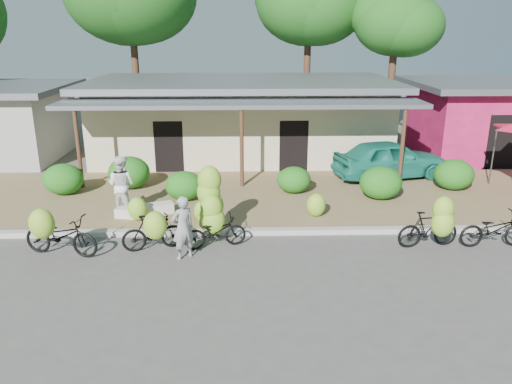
# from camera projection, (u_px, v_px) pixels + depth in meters

# --- Properties ---
(ground) EXTENTS (100.00, 100.00, 0.00)m
(ground) POSITION_uv_depth(u_px,v_px,m) (242.00, 267.00, 11.90)
(ground) COLOR #4D4A47
(ground) RESTS_ON ground
(sidewalk) EXTENTS (60.00, 6.00, 0.12)m
(sidewalk) POSITION_uv_depth(u_px,v_px,m) (242.00, 197.00, 16.63)
(sidewalk) COLOR olive
(sidewalk) RESTS_ON ground
(curb) EXTENTS (60.00, 0.25, 0.15)m
(curb) POSITION_uv_depth(u_px,v_px,m) (242.00, 232.00, 13.77)
(curb) COLOR #A8A399
(curb) RESTS_ON ground
(shop_main) EXTENTS (13.00, 8.50, 3.35)m
(shop_main) POSITION_uv_depth(u_px,v_px,m) (242.00, 118.00, 21.74)
(shop_main) COLOR beige
(shop_main) RESTS_ON ground
(shop_pink) EXTENTS (6.00, 6.00, 3.25)m
(shop_pink) POSITION_uv_depth(u_px,v_px,m) (478.00, 118.00, 22.09)
(shop_pink) COLOR #CB1F5D
(shop_pink) RESTS_ON ground
(tree_center_right) EXTENTS (5.53, 5.44, 8.88)m
(tree_center_right) POSITION_uv_depth(u_px,v_px,m) (305.00, 0.00, 25.65)
(tree_center_right) COLOR #4D351F
(tree_center_right) RESTS_ON ground
(tree_near_right) EXTENTS (4.25, 4.05, 7.41)m
(tree_near_right) POSITION_uv_depth(u_px,v_px,m) (392.00, 20.00, 24.16)
(tree_near_right) COLOR #4D351F
(tree_near_right) RESTS_ON ground
(hedge_0) EXTENTS (1.33, 1.20, 1.04)m
(hedge_0) POSITION_uv_depth(u_px,v_px,m) (63.00, 179.00, 16.64)
(hedge_0) COLOR #1A5E15
(hedge_0) RESTS_ON sidewalk
(hedge_1) EXTENTS (1.43, 1.29, 1.12)m
(hedge_1) POSITION_uv_depth(u_px,v_px,m) (129.00, 172.00, 17.27)
(hedge_1) COLOR #1A5E15
(hedge_1) RESTS_ON sidewalk
(hedge_2) EXTENTS (1.21, 1.09, 0.95)m
(hedge_2) POSITION_uv_depth(u_px,v_px,m) (184.00, 186.00, 16.09)
(hedge_2) COLOR #1A5E15
(hedge_2) RESTS_ON sidewalk
(hedge_3) EXTENTS (1.14, 1.03, 0.89)m
(hedge_3) POSITION_uv_depth(u_px,v_px,m) (294.00, 180.00, 16.82)
(hedge_3) COLOR #1A5E15
(hedge_3) RESTS_ON sidewalk
(hedge_4) EXTENTS (1.37, 1.24, 1.07)m
(hedge_4) POSITION_uv_depth(u_px,v_px,m) (381.00, 183.00, 16.18)
(hedge_4) COLOR #1A5E15
(hedge_4) RESTS_ON sidewalk
(hedge_5) EXTENTS (1.35, 1.22, 1.06)m
(hedge_5) POSITION_uv_depth(u_px,v_px,m) (454.00, 175.00, 17.13)
(hedge_5) COLOR #1A5E15
(hedge_5) RESTS_ON sidewalk
(bike_far_left) EXTENTS (2.08, 1.46, 1.47)m
(bike_far_left) POSITION_uv_depth(u_px,v_px,m) (58.00, 234.00, 12.28)
(bike_far_left) COLOR black
(bike_far_left) RESTS_ON ground
(bike_left) EXTENTS (1.67, 1.30, 1.27)m
(bike_left) POSITION_uv_depth(u_px,v_px,m) (154.00, 231.00, 12.54)
(bike_left) COLOR black
(bike_left) RESTS_ON ground
(bike_center) EXTENTS (1.72, 1.30, 2.05)m
(bike_center) POSITION_uv_depth(u_px,v_px,m) (212.00, 213.00, 13.00)
(bike_center) COLOR black
(bike_center) RESTS_ON ground
(bike_right) EXTENTS (1.68, 1.22, 1.58)m
(bike_right) POSITION_uv_depth(u_px,v_px,m) (433.00, 225.00, 12.64)
(bike_right) COLOR black
(bike_right) RESTS_ON ground
(bike_far_right) EXTENTS (1.82, 0.68, 0.95)m
(bike_far_right) POSITION_uv_depth(u_px,v_px,m) (494.00, 229.00, 12.89)
(bike_far_right) COLOR black
(bike_far_right) RESTS_ON ground
(loose_banana_a) EXTENTS (0.56, 0.47, 0.69)m
(loose_banana_a) POSITION_uv_depth(u_px,v_px,m) (138.00, 209.00, 14.39)
(loose_banana_a) COLOR #83BE2F
(loose_banana_a) RESTS_ON sidewalk
(loose_banana_b) EXTENTS (0.52, 0.45, 0.65)m
(loose_banana_b) POSITION_uv_depth(u_px,v_px,m) (203.00, 211.00, 14.25)
(loose_banana_b) COLOR #83BE2F
(loose_banana_b) RESTS_ON sidewalk
(loose_banana_c) EXTENTS (0.56, 0.48, 0.70)m
(loose_banana_c) POSITION_uv_depth(u_px,v_px,m) (316.00, 205.00, 14.70)
(loose_banana_c) COLOR #83BE2F
(loose_banana_c) RESTS_ON sidewalk
(sack_near) EXTENTS (0.94, 0.68, 0.30)m
(sack_near) POSITION_uv_depth(u_px,v_px,m) (159.00, 208.00, 15.00)
(sack_near) COLOR silver
(sack_near) RESTS_ON sidewalk
(sack_far) EXTENTS (0.82, 0.54, 0.28)m
(sack_far) POSITION_uv_depth(u_px,v_px,m) (129.00, 213.00, 14.69)
(sack_far) COLOR silver
(sack_far) RESTS_ON sidewalk
(vendor) EXTENTS (0.70, 0.65, 1.61)m
(vendor) POSITION_uv_depth(u_px,v_px,m) (183.00, 228.00, 12.14)
(vendor) COLOR gray
(vendor) RESTS_ON ground
(bystander) EXTENTS (1.04, 0.92, 1.78)m
(bystander) POSITION_uv_depth(u_px,v_px,m) (122.00, 185.00, 14.77)
(bystander) COLOR white
(bystander) RESTS_ON sidewalk
(teal_van) EXTENTS (4.49, 2.69, 1.43)m
(teal_van) POSITION_uv_depth(u_px,v_px,m) (390.00, 159.00, 18.43)
(teal_van) COLOR #1B7A66
(teal_van) RESTS_ON sidewalk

